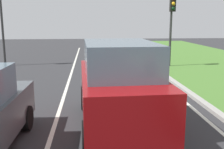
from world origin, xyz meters
TOP-DOWN VIEW (x-y plane):
  - ground_plane at (0.00, 14.00)m, footprint 60.00×60.00m
  - lane_line_center at (-0.70, 14.00)m, footprint 0.12×32.00m
  - lane_line_right_edge at (3.60, 14.00)m, footprint 0.12×32.00m
  - curb_right at (4.10, 14.00)m, footprint 0.24×48.00m
  - car_suv_ahead at (1.03, 8.60)m, footprint 2.09×4.56m
  - traffic_light_near_right at (5.18, 17.68)m, footprint 0.32×0.50m
  - traffic_light_overhead_left at (-5.01, 19.01)m, footprint 0.32×0.50m

SIDE VIEW (x-z plane):
  - ground_plane at x=0.00m, z-range 0.00..0.00m
  - lane_line_center at x=-0.70m, z-range 0.00..0.01m
  - lane_line_right_edge at x=3.60m, z-range 0.00..0.01m
  - curb_right at x=4.10m, z-range 0.00..0.12m
  - car_suv_ahead at x=1.03m, z-range 0.03..2.31m
  - traffic_light_near_right at x=5.18m, z-range 0.79..5.25m
  - traffic_light_overhead_left at x=-5.01m, z-range 0.92..6.16m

